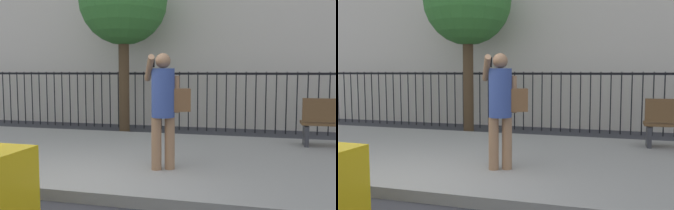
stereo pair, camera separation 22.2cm
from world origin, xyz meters
The scene contains 5 objects.
ground_plane centered at (0.00, 0.00, 0.00)m, with size 60.00×60.00×0.00m, color #333338.
sidewalk centered at (0.00, 2.20, 0.07)m, with size 28.00×4.40×0.15m, color gray.
iron_fence centered at (0.00, 5.90, 1.02)m, with size 12.03×0.04×1.60m.
pedestrian_on_phone centered at (1.18, 1.26, 1.15)m, with size 0.72×0.57×1.72m.
street_tree_near centered at (-0.97, 5.24, 3.42)m, with size 2.30×2.30×4.60m.
Camera 2 is at (2.76, -3.90, 1.60)m, focal length 39.43 mm.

